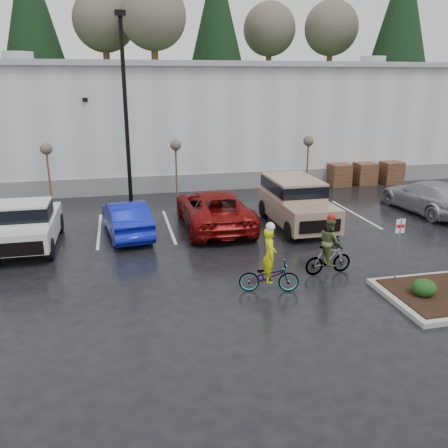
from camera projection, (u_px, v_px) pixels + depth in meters
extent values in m
plane|color=black|center=(282.00, 299.00, 14.07)|extent=(120.00, 120.00, 0.00)
cube|color=#B8BBBE|center=(181.00, 119.00, 33.56)|extent=(60.00, 15.00, 7.00)
cube|color=slate|center=(200.00, 182.00, 27.40)|extent=(60.00, 0.12, 1.00)
cube|color=#999B9E|center=(179.00, 66.00, 32.51)|extent=(60.50, 15.50, 0.30)
cube|color=#263F1A|center=(155.00, 108.00, 55.15)|extent=(80.00, 25.00, 6.00)
cylinder|color=black|center=(126.00, 116.00, 23.10)|extent=(0.20, 0.20, 9.00)
cube|color=black|center=(120.00, 14.00, 21.75)|extent=(0.50, 1.00, 0.25)
cylinder|color=#472A1C|center=(49.00, 178.00, 24.11)|extent=(0.10, 0.10, 2.80)
sphere|color=#534B43|center=(46.00, 149.00, 23.67)|extent=(0.60, 0.60, 0.60)
cylinder|color=#472A1C|center=(176.00, 173.00, 25.47)|extent=(0.10, 0.10, 2.80)
sphere|color=#534B43|center=(176.00, 145.00, 25.03)|extent=(0.60, 0.60, 0.60)
cylinder|color=#472A1C|center=(307.00, 167.00, 27.04)|extent=(0.10, 0.10, 2.80)
sphere|color=#534B43|center=(309.00, 141.00, 26.59)|extent=(0.60, 0.60, 0.60)
cube|color=#472A1C|center=(339.00, 175.00, 28.70)|extent=(1.20, 1.20, 1.35)
cube|color=#472A1C|center=(365.00, 174.00, 29.06)|extent=(1.20, 1.20, 1.35)
cube|color=#472A1C|center=(391.00, 172.00, 29.43)|extent=(1.20, 1.20, 1.35)
ellipsoid|color=black|center=(424.00, 288.00, 13.85)|extent=(0.70, 0.70, 0.52)
cylinder|color=gray|center=(397.00, 252.00, 14.73)|extent=(0.05, 0.05, 2.20)
cube|color=white|center=(400.00, 226.00, 14.48)|extent=(0.30, 0.02, 0.45)
cube|color=red|center=(401.00, 226.00, 14.47)|extent=(0.26, 0.02, 0.10)
imported|color=#0E179B|center=(126.00, 218.00, 19.61)|extent=(2.14, 4.61, 1.46)
imported|color=maroon|center=(214.00, 209.00, 20.67)|extent=(2.78, 5.98, 1.66)
imported|color=#ADB0B5|center=(428.00, 197.00, 22.96)|extent=(2.62, 5.53, 1.56)
imported|color=#3F3F44|center=(269.00, 277.00, 14.46)|extent=(1.92, 1.03, 0.96)
imported|color=#CCD50B|center=(270.00, 255.00, 14.25)|extent=(0.53, 0.69, 1.68)
sphere|color=silver|center=(270.00, 227.00, 13.99)|extent=(0.28, 0.28, 0.28)
imported|color=#3F3F44|center=(328.00, 259.00, 15.77)|extent=(1.64, 0.60, 1.00)
imported|color=#49542C|center=(330.00, 241.00, 15.58)|extent=(0.48, 0.80, 1.58)
sphere|color=#990C0C|center=(331.00, 218.00, 15.34)|extent=(0.26, 0.26, 0.26)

